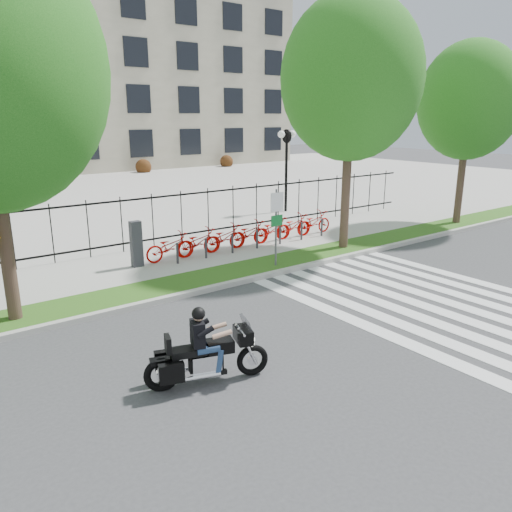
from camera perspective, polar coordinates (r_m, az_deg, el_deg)
ground at (r=11.17m, az=3.82°, el=-10.25°), size 120.00×120.00×0.00m
curb at (r=14.24m, az=-6.98°, el=-4.12°), size 60.00×0.20×0.15m
grass_verge at (r=14.95m, az=-8.62°, el=-3.22°), size 60.00×1.50×0.15m
sidewalk at (r=17.10m, az=-12.62°, el=-0.99°), size 60.00×3.50×0.15m
plaza at (r=33.59m, az=-25.26°, el=5.96°), size 80.00×34.00×0.10m
crosswalk_stripes at (r=14.54m, az=18.48°, el=-4.72°), size 5.70×8.00×0.01m
iron_fence at (r=18.41m, az=-15.09°, el=3.48°), size 30.00×0.06×2.00m
lamp_post_right at (r=25.71m, az=3.51°, el=11.96°), size 1.06×0.70×4.25m
street_tree_2 at (r=18.44m, az=10.84°, el=19.30°), size 4.90×4.90×8.80m
street_tree_3 at (r=24.40m, az=23.21°, el=15.98°), size 4.40×4.40×7.90m
bike_share_station at (r=18.71m, az=-0.99°, el=2.57°), size 8.87×0.85×1.50m
sign_pole_regulatory at (r=16.00m, az=2.36°, el=4.39°), size 0.50×0.09×2.50m
motorcycle_rider at (r=9.53m, az=-5.64°, el=-10.94°), size 2.33×1.13×1.86m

